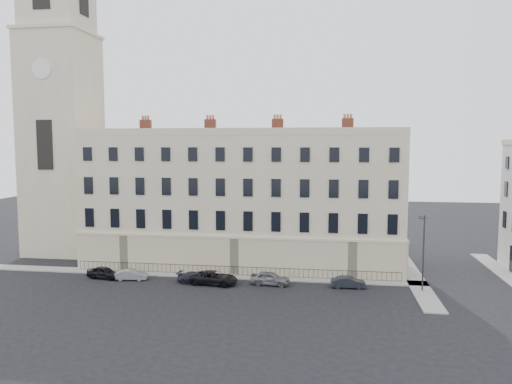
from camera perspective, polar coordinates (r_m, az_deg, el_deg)
ground at (r=48.28m, az=3.31°, el=-11.48°), size 160.00×160.00×0.00m
terrace at (r=59.19m, az=-1.38°, el=-0.89°), size 36.22×12.22×17.00m
church_tower at (r=69.13m, az=-21.39°, el=8.92°), size 8.00×8.13×44.00m
pavement_terrace at (r=54.73m, az=-6.84°, el=-9.39°), size 48.00×2.00×0.12m
pavement_east_return at (r=56.51m, az=17.48°, el=-9.13°), size 2.00×24.00×0.12m
pavement_adjacent at (r=60.77m, az=26.63°, el=-8.44°), size 2.00×20.00×0.12m
railings at (r=54.10m, az=-2.59°, el=-9.00°), size 35.00×0.04×0.96m
car_a at (r=55.43m, az=-16.95°, el=-8.80°), size 3.89×2.10×1.26m
car_b at (r=54.15m, az=-14.05°, el=-9.15°), size 3.44×1.53×1.10m
car_c at (r=51.69m, az=-6.85°, el=-9.72°), size 3.99×1.94×1.12m
car_d at (r=51.13m, az=-4.82°, el=-9.74°), size 4.99×2.67×1.33m
car_e at (r=50.76m, az=1.63°, el=-9.83°), size 4.10×1.97×1.35m
car_f at (r=50.58m, az=10.50°, el=-10.11°), size 3.47×1.37×1.13m
streetlamp at (r=50.22m, az=18.57°, el=-6.27°), size 0.76×1.51×7.40m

